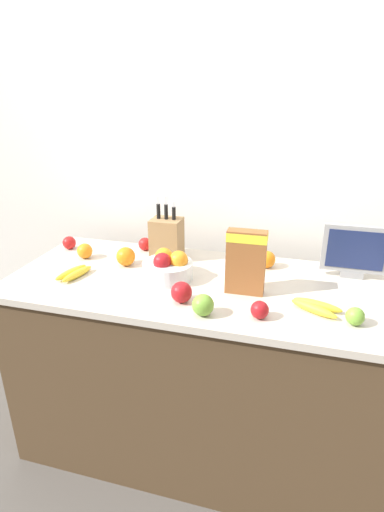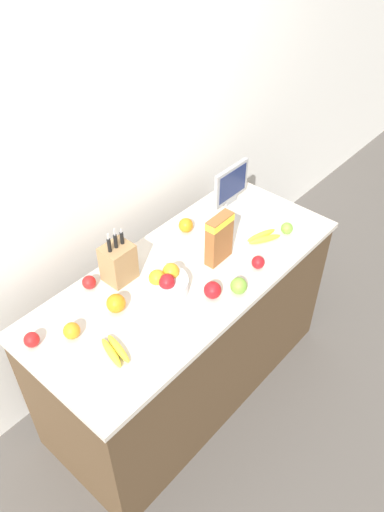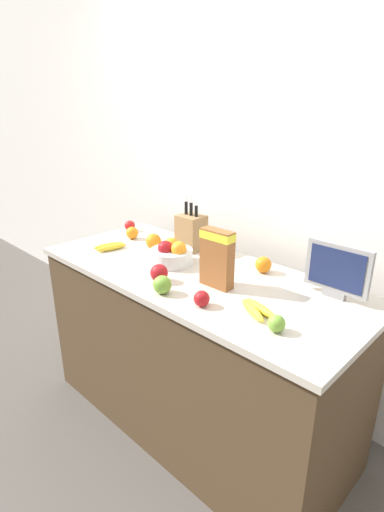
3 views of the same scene
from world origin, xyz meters
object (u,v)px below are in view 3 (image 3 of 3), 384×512
Objects in this scene: knife_block at (191,232)px; apple_leftmost at (130,226)px; banana_bunch_right at (257,309)px; apple_near_bananas at (181,236)px; small_monitor at (337,270)px; cereal_box at (217,256)px; apple_front at (159,273)px; orange_front_center at (263,265)px; fruit_bowl at (172,254)px; orange_front_right at (154,241)px; orange_mid_left at (132,233)px; apple_rightmost at (276,324)px; apple_middle at (202,299)px; banana_bunch_left at (110,247)px; apple_by_knife_block at (162,285)px.

knife_block reaches higher than apple_leftmost.
apple_near_bananas reaches higher than banana_bunch_right.
small_monitor is 0.51m from cereal_box.
orange_front_center is at bearing 56.01° from apple_front.
fruit_bowl is 0.36m from apple_near_bananas.
apple_leftmost is 0.39m from orange_front_right.
banana_bunch_right is at bearing -12.15° from orange_mid_left.
banana_bunch_right is 0.42m from orange_front_center.
fruit_bowl reaches higher than banana_bunch_right.
knife_block is 0.47m from apple_front.
cereal_box is at bearing -30.49° from apple_near_bananas.
orange_front_right is at bearing -136.47° from knife_block.
apple_near_bananas is (-0.22, 0.29, -0.02)m from fruit_bowl.
apple_front is at bearing -64.39° from knife_block.
apple_rightmost is 0.87× the size of orange_mid_left.
fruit_bowl is 2.48× the size of orange_front_right.
apple_leftmost is at bearing 157.33° from apple_middle.
orange_front_right is (-0.64, -0.15, 0.00)m from orange_front_center.
fruit_bowl is at bearing 166.01° from apple_rightmost.
orange_mid_left is at bearing -143.73° from apple_near_bananas.
cereal_box is at bearing 3.92° from banana_bunch_left.
apple_front is (0.12, -0.19, -0.01)m from fruit_bowl.
apple_leftmost is at bearing 151.74° from apple_front.
banana_bunch_right is at bearing -114.34° from small_monitor.
cereal_box is 4.06× the size of apple_rightmost.
orange_front_center is (0.18, 0.50, -0.00)m from apple_by_knife_block.
cereal_box is (0.42, -0.27, 0.04)m from knife_block.
apple_by_knife_block is 0.13m from apple_front.
apple_middle is 0.80× the size of apple_front.
apple_near_bananas and apple_leftmost have the same top height.
apple_middle reaches higher than banana_bunch_right.
small_monitor is 1.41× the size of banana_bunch_right.
cereal_box is 1.35× the size of banana_bunch_right.
apple_near_bananas is 0.75× the size of orange_front_right.
apple_by_knife_block is at bearing -49.91° from fruit_bowl.
apple_leftmost is (-0.53, -0.03, -0.07)m from knife_block.
cereal_box is 0.36m from fruit_bowl.
apple_middle is 0.82× the size of apple_by_knife_block.
banana_bunch_left is 2.31× the size of orange_front_center.
apple_by_knife_block is at bearing -110.06° from orange_front_center.
fruit_bowl is 0.77m from apple_rightmost.
orange_front_center is at bearing 8.05° from orange_mid_left.
orange_front_right is 0.23m from orange_mid_left.
small_monitor is at bearing 7.78° from orange_front_right.
apple_middle is 0.98× the size of apple_leftmost.
small_monitor reaches higher than apple_leftmost.
apple_by_knife_block reaches higher than apple_near_bananas.
apple_near_bananas is at bearing 127.75° from fruit_bowl.
knife_block is 1.15× the size of cereal_box.
fruit_bowl reaches higher than apple_middle.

